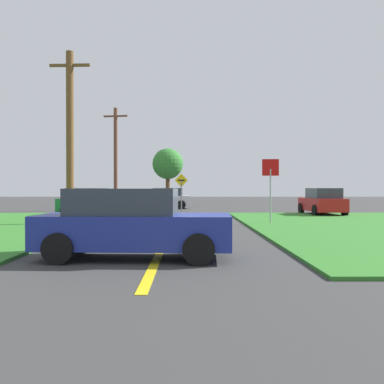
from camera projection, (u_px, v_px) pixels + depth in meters
ground_plane at (174, 221)px, 21.73m from camera, size 120.00×120.00×0.00m
lane_stripe_center at (165, 240)px, 13.73m from camera, size 0.20×14.00×0.01m
stop_sign at (270, 179)px, 19.77m from camera, size 0.74×0.11×2.92m
car_behind_on_main_road at (132, 224)px, 10.21m from camera, size 4.49×2.08×1.62m
car_on_crossroad at (322, 202)px, 26.48m from camera, size 2.04×4.14×1.62m
car_approaching_junction at (165, 198)px, 34.90m from camera, size 4.20×2.10×1.62m
parked_car_near_building at (92, 202)px, 25.65m from camera, size 4.00×2.02×1.62m
utility_pole_near at (70, 136)px, 19.62m from camera, size 1.80×0.33×7.67m
utility_pole_mid at (116, 157)px, 32.48m from camera, size 1.80×0.41×7.50m
direction_sign at (181, 188)px, 30.27m from camera, size 0.91×0.08×2.60m
oak_tree_left at (168, 164)px, 41.05m from camera, size 2.85×2.85×5.30m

